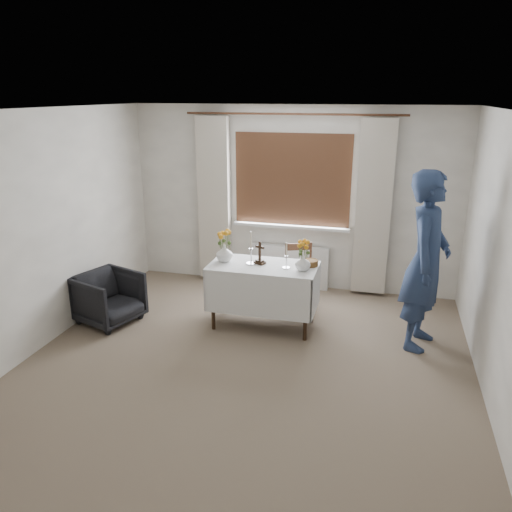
{
  "coord_description": "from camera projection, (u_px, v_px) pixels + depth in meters",
  "views": [
    {
      "loc": [
        1.25,
        -4.14,
        2.65
      ],
      "look_at": [
        -0.09,
        0.89,
        0.93
      ],
      "focal_mm": 35.0,
      "sensor_mm": 36.0,
      "label": 1
    }
  ],
  "objects": [
    {
      "name": "person",
      "position": [
        426.0,
        261.0,
        5.22
      ],
      "size": [
        0.62,
        0.79,
        1.92
      ],
      "primitive_type": "imported",
      "rotation": [
        0.0,
        0.0,
        1.32
      ],
      "color": "navy",
      "rests_on": "ground"
    },
    {
      "name": "flower_vase_right",
      "position": [
        303.0,
        263.0,
        5.52
      ],
      "size": [
        0.19,
        0.19,
        0.18
      ],
      "primitive_type": "imported",
      "rotation": [
        0.0,
        0.0,
        0.11
      ],
      "color": "white",
      "rests_on": "altar_table"
    },
    {
      "name": "wooden_chair",
      "position": [
        301.0,
        277.0,
        6.35
      ],
      "size": [
        0.49,
        0.49,
        0.82
      ],
      "primitive_type": null,
      "rotation": [
        0.0,
        0.0,
        0.39
      ],
      "color": "#502E1B",
      "rests_on": "ground"
    },
    {
      "name": "flower_vase_left",
      "position": [
        224.0,
        253.0,
        5.81
      ],
      "size": [
        0.22,
        0.22,
        0.2
      ],
      "primitive_type": "imported",
      "rotation": [
        0.0,
        0.0,
        -0.12
      ],
      "color": "white",
      "rests_on": "altar_table"
    },
    {
      "name": "wicker_basket",
      "position": [
        310.0,
        263.0,
        5.69
      ],
      "size": [
        0.22,
        0.22,
        0.07
      ],
      "primitive_type": "cylinder",
      "rotation": [
        0.0,
        0.0,
        -0.24
      ],
      "color": "brown",
      "rests_on": "altar_table"
    },
    {
      "name": "candlestick_left",
      "position": [
        251.0,
        248.0,
        5.69
      ],
      "size": [
        0.13,
        0.13,
        0.38
      ],
      "primitive_type": null,
      "rotation": [
        0.0,
        0.0,
        -0.16
      ],
      "color": "white",
      "rests_on": "altar_table"
    },
    {
      "name": "wooden_cross",
      "position": [
        260.0,
        253.0,
        5.72
      ],
      "size": [
        0.15,
        0.13,
        0.27
      ],
      "primitive_type": null,
      "rotation": [
        0.0,
        0.0,
        -0.41
      ],
      "color": "black",
      "rests_on": "altar_table"
    },
    {
      "name": "armchair",
      "position": [
        109.0,
        298.0,
        5.96
      ],
      "size": [
        0.85,
        0.84,
        0.61
      ],
      "primitive_type": "imported",
      "rotation": [
        0.0,
        0.0,
        1.25
      ],
      "color": "black",
      "rests_on": "ground"
    },
    {
      "name": "radiator",
      "position": [
        290.0,
        266.0,
        7.06
      ],
      "size": [
        1.1,
        0.1,
        0.6
      ],
      "primitive_type": "cube",
      "color": "silver",
      "rests_on": "ground"
    },
    {
      "name": "altar_table",
      "position": [
        263.0,
        296.0,
        5.83
      ],
      "size": [
        1.24,
        0.64,
        0.76
      ],
      "primitive_type": "cube",
      "color": "white",
      "rests_on": "ground"
    },
    {
      "name": "ground",
      "position": [
        241.0,
        373.0,
        4.93
      ],
      "size": [
        5.0,
        5.0,
        0.0
      ],
      "primitive_type": "plane",
      "color": "#826F5A",
      "rests_on": "ground"
    },
    {
      "name": "candlestick_right",
      "position": [
        286.0,
        255.0,
        5.57
      ],
      "size": [
        0.11,
        0.11,
        0.3
      ],
      "primitive_type": null,
      "rotation": [
        0.0,
        0.0,
        -0.28
      ],
      "color": "white",
      "rests_on": "altar_table"
    }
  ]
}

